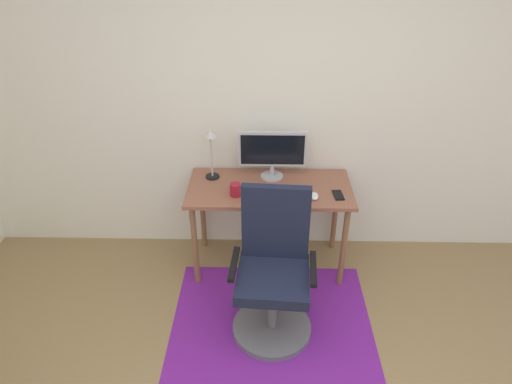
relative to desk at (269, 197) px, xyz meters
The scene contains 10 objects.
wall_back 0.75m from the desk, 72.51° to the left, with size 6.00×0.10×2.60m, color white.
area_rug 0.92m from the desk, 88.08° to the right, with size 1.43×1.15×0.01m, color #752090.
desk is the anchor object (origin of this frame).
monitor 0.35m from the desk, 83.15° to the left, with size 0.53×0.18×0.39m.
keyboard 0.22m from the desk, 76.55° to the right, with size 0.43×0.13×0.02m, color white.
computer_mouse 0.38m from the desk, 25.88° to the right, with size 0.06×0.10×0.03m, color white.
coffee_cup 0.32m from the desk, 151.98° to the right, with size 0.08×0.08×0.10m, color maroon.
cell_phone 0.53m from the desk, 13.58° to the right, with size 0.07×0.14×0.01m, color black.
desk_lamp 0.60m from the desk, 162.54° to the left, with size 0.11×0.11×0.41m.
office_chair 0.72m from the desk, 87.84° to the right, with size 0.57×0.55×1.06m.
Camera 1 is at (-0.16, -1.17, 2.48)m, focal length 31.62 mm.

